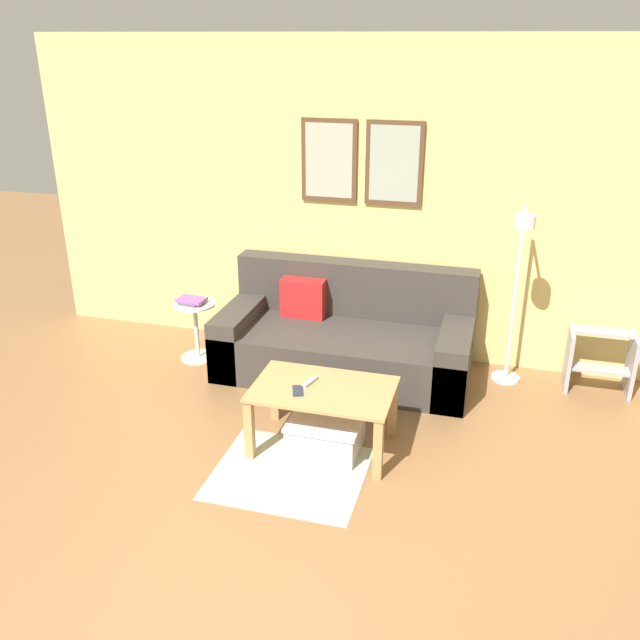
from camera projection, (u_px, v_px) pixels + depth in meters
The scene contains 11 objects.
wall_back at pixel (360, 202), 5.45m from camera, with size 5.60×0.09×2.55m.
area_rug at pixel (289, 473), 4.23m from camera, with size 0.93×0.81×0.01m, color #B2B79E.
couch at pixel (345, 339), 5.43m from camera, with size 1.98×0.91×0.83m.
coffee_table at pixel (323, 399), 4.38m from camera, with size 0.91×0.58×0.43m.
storage_bin at pixel (326, 434), 4.44m from camera, with size 0.47×0.43×0.23m.
floor_lamp at pixel (517, 284), 4.94m from camera, with size 0.22×0.48×1.40m.
side_table at pixel (196, 325), 5.62m from camera, with size 0.34×0.34×0.50m.
book_stack at pixel (192, 301), 5.54m from camera, with size 0.24×0.20×0.04m.
remote_control at pixel (310, 382), 4.41m from camera, with size 0.04×0.15×0.02m, color #99999E.
cell_phone at pixel (298, 391), 4.31m from camera, with size 0.07×0.14×0.01m, color #1E2338.
step_stool at pixel (600, 359), 5.14m from camera, with size 0.48×0.31×0.47m.
Camera 1 is at (1.14, -1.87, 2.53)m, focal length 38.00 mm.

